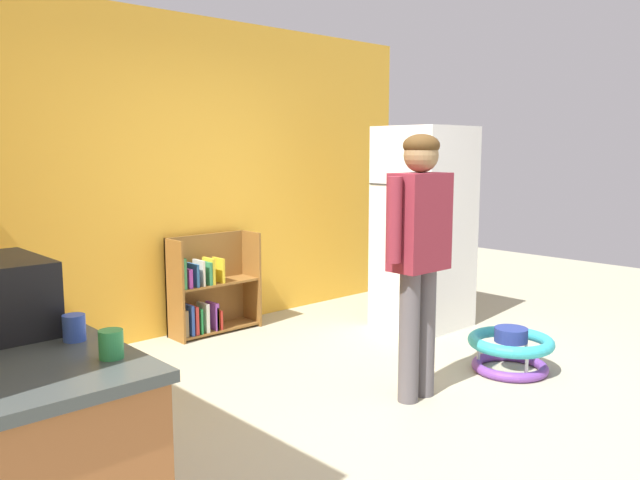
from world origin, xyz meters
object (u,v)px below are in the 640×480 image
standing_person (419,242)px  blue_cup (74,328)px  bookshelf (207,292)px  green_cup (111,344)px  refrigerator (424,228)px  baby_walker (510,350)px

standing_person → blue_cup: (-2.25, -0.23, -0.07)m
bookshelf → blue_cup: blue_cup is taller
bookshelf → green_cup: 3.43m
standing_person → green_cup: bearing=-167.2°
blue_cup → green_cup: size_ratio=1.00×
refrigerator → green_cup: refrigerator is taller
bookshelf → green_cup: bearing=-127.8°
bookshelf → baby_walker: size_ratio=1.41×
baby_walker → refrigerator: bearing=67.0°
baby_walker → green_cup: 3.25m
standing_person → bookshelf: bearing=94.4°
refrigerator → green_cup: (-3.64, -1.57, 0.06)m
refrigerator → green_cup: bearing=-156.7°
refrigerator → bookshelf: 1.99m
refrigerator → bookshelf: size_ratio=2.09×
baby_walker → green_cup: size_ratio=6.36×
standing_person → green_cup: 2.30m
bookshelf → baby_walker: bookshelf is taller
blue_cup → green_cup: (0.01, -0.28, 0.00)m
green_cup → blue_cup: bearing=92.4°
baby_walker → green_cup: (-3.13, -0.37, 0.79)m
blue_cup → green_cup: bearing=-87.6°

